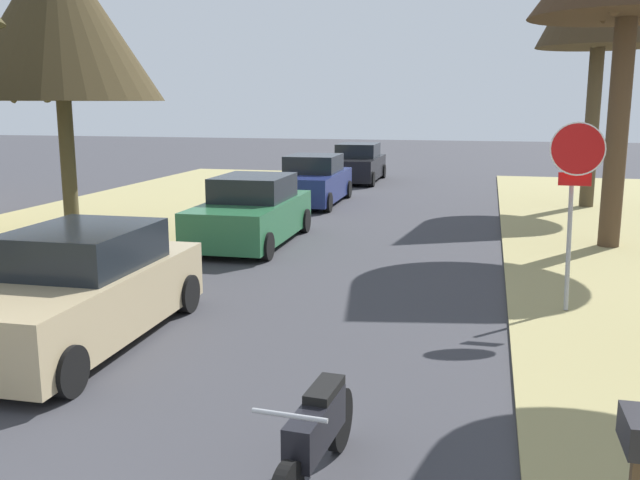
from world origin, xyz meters
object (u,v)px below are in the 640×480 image
at_px(stop_sign_far, 575,176).
at_px(parked_sedan_navy, 313,181).
at_px(parked_sedan_tan, 79,291).
at_px(parked_sedan_black, 357,164).
at_px(parked_motorcycle, 316,435).
at_px(street_tree_left_mid_b, 58,19).
at_px(parked_sedan_green, 252,213).
at_px(curbside_mailbox, 639,454).

relative_size(stop_sign_far, parked_sedan_navy, 0.66).
bearing_deg(parked_sedan_tan, parked_sedan_navy, 90.73).
relative_size(parked_sedan_tan, parked_sedan_navy, 1.00).
xyz_separation_m(parked_sedan_black, parked_motorcycle, (3.99, -23.30, -0.24)).
relative_size(stop_sign_far, street_tree_left_mid_b, 0.43).
relative_size(street_tree_left_mid_b, parked_sedan_black, 1.53).
xyz_separation_m(parked_sedan_green, parked_sedan_navy, (-0.21, 6.67, 0.00)).
distance_m(street_tree_left_mid_b, parked_sedan_green, 5.99).
distance_m(parked_sedan_navy, parked_motorcycle, 17.14).
height_order(stop_sign_far, parked_sedan_black, stop_sign_far).
relative_size(parked_sedan_navy, parked_motorcycle, 2.16).
height_order(stop_sign_far, parked_sedan_tan, stop_sign_far).
bearing_deg(stop_sign_far, parked_sedan_tan, -155.97).
relative_size(stop_sign_far, curbside_mailbox, 2.31).
bearing_deg(parked_motorcycle, stop_sign_far, 65.88).
bearing_deg(parked_sedan_black, stop_sign_far, -69.32).
distance_m(street_tree_left_mid_b, parked_motorcycle, 12.68).
distance_m(parked_sedan_tan, parked_sedan_navy, 13.76).
relative_size(parked_sedan_green, curbside_mailbox, 3.49).
xyz_separation_m(street_tree_left_mid_b, parked_sedan_navy, (3.75, 7.87, -4.32)).
bearing_deg(curbside_mailbox, parked_sedan_navy, 110.58).
relative_size(parked_sedan_green, parked_motorcycle, 2.16).
bearing_deg(stop_sign_far, street_tree_left_mid_b, 164.58).
bearing_deg(parked_sedan_tan, parked_sedan_green, 89.70).
relative_size(parked_sedan_tan, parked_sedan_black, 1.00).
bearing_deg(parked_sedan_black, parked_sedan_green, -90.09).
height_order(parked_sedan_black, curbside_mailbox, parked_sedan_black).
bearing_deg(parked_sedan_black, parked_sedan_tan, -90.17).
bearing_deg(parked_sedan_green, curbside_mailbox, -59.57).
distance_m(parked_sedan_tan, parked_sedan_green, 7.09).
bearing_deg(parked_sedan_black, curbside_mailbox, -75.33).
bearing_deg(street_tree_left_mid_b, parked_motorcycle, -47.62).
bearing_deg(parked_sedan_black, parked_sedan_navy, -92.01).
distance_m(street_tree_left_mid_b, parked_sedan_navy, 9.73).
bearing_deg(curbside_mailbox, parked_motorcycle, 159.64).
relative_size(stop_sign_far, parked_motorcycle, 1.43).
distance_m(stop_sign_far, parked_sedan_tan, 7.43).
distance_m(street_tree_left_mid_b, curbside_mailbox, 14.65).
xyz_separation_m(stop_sign_far, street_tree_left_mid_b, (-10.58, 2.92, 2.89)).
distance_m(parked_sedan_tan, curbside_mailbox, 7.40).
bearing_deg(parked_motorcycle, curbside_mailbox, -20.36).
relative_size(stop_sign_far, parked_sedan_tan, 0.66).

